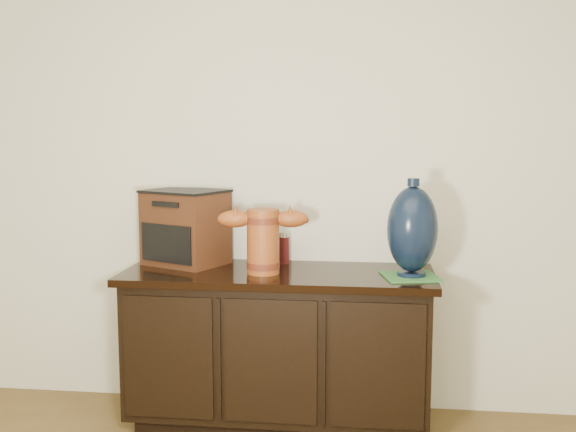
# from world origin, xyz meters

# --- Properties ---
(room) EXTENTS (5.00, 5.00, 5.00)m
(room) POSITION_xyz_m (0.00, 0.00, 1.30)
(room) COLOR brown
(room) RESTS_ON ground
(sideboard) EXTENTS (1.46, 0.56, 0.75)m
(sideboard) POSITION_xyz_m (0.00, 2.23, 0.39)
(sideboard) COLOR black
(sideboard) RESTS_ON ground
(terracotta_vessel) EXTENTS (0.43, 0.17, 0.30)m
(terracotta_vessel) POSITION_xyz_m (-0.06, 2.17, 0.92)
(terracotta_vessel) COLOR #9A4A1C
(terracotta_vessel) RESTS_ON sideboard
(tv_radio) EXTENTS (0.46, 0.42, 0.37)m
(tv_radio) POSITION_xyz_m (-0.48, 2.35, 0.94)
(tv_radio) COLOR #3D1E0F
(tv_radio) RESTS_ON sideboard
(green_mat) EXTENTS (0.28, 0.28, 0.01)m
(green_mat) POSITION_xyz_m (0.61, 2.17, 0.76)
(green_mat) COLOR #356F32
(green_mat) RESTS_ON sideboard
(lamp_base) EXTENTS (0.27, 0.27, 0.44)m
(lamp_base) POSITION_xyz_m (0.62, 2.17, 0.97)
(lamp_base) COLOR black
(lamp_base) RESTS_ON green_mat
(spray_can) EXTENTS (0.05, 0.05, 0.16)m
(spray_can) POSITION_xyz_m (0.00, 2.42, 0.83)
(spray_can) COLOR #621010
(spray_can) RESTS_ON sideboard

